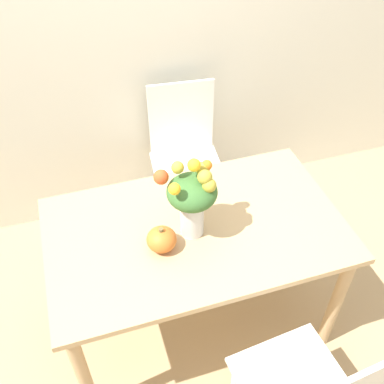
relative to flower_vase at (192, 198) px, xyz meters
name	(u,v)px	position (x,y,z in m)	size (l,w,h in m)	color
ground_plane	(195,316)	(0.02, 0.01, -0.95)	(12.00, 12.00, 0.00)	tan
wall_back	(134,6)	(0.02, 1.08, 0.40)	(8.00, 0.06, 2.70)	silver
dining_table	(196,242)	(0.02, 0.01, -0.31)	(1.34, 0.81, 0.74)	tan
flower_vase	(192,198)	(0.00, 0.00, 0.00)	(0.25, 0.21, 0.40)	silver
pumpkin	(162,239)	(-0.15, -0.05, -0.15)	(0.13, 0.13, 0.12)	orange
dining_chair_near_window	(186,158)	(0.21, 0.81, -0.46)	(0.46, 0.46, 0.95)	white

